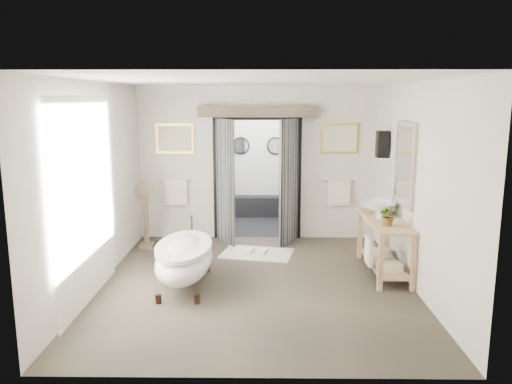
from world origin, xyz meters
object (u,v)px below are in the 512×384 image
rug (257,253)px  clawfoot_tub (184,258)px  basin (379,208)px  vanity (383,242)px

rug → clawfoot_tub: bearing=-123.6°
clawfoot_tub → rug: clawfoot_tub is taller
rug → basin: basin is taller
clawfoot_tub → vanity: (2.97, 0.59, 0.09)m
vanity → basin: basin is taller
clawfoot_tub → basin: size_ratio=3.08×
rug → basin: 2.23m
clawfoot_tub → basin: bearing=18.1°
vanity → clawfoot_tub: bearing=-168.8°
vanity → basin: size_ratio=2.82×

